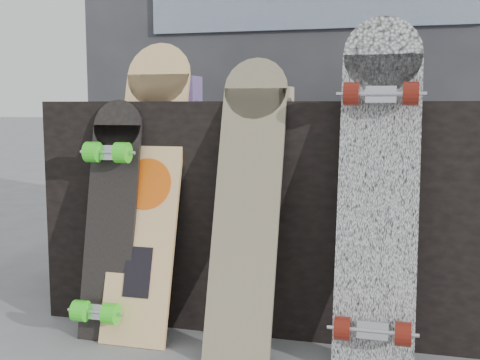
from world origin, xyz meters
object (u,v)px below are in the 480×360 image
(vendor_table, at_px, (276,207))
(longboard_cascadia, at_px, (378,186))
(longboard_celtic, at_px, (248,196))
(skateboard_dark, at_px, (108,218))
(longboard_geisha, at_px, (148,180))

(vendor_table, relative_size, longboard_cascadia, 1.51)
(vendor_table, height_order, longboard_celtic, longboard_celtic)
(longboard_celtic, xyz_separation_m, skateboard_dark, (-0.48, -0.01, -0.09))
(vendor_table, bearing_deg, longboard_celtic, -92.00)
(longboard_geisha, height_order, longboard_cascadia, longboard_cascadia)
(longboard_celtic, bearing_deg, vendor_table, 88.00)
(longboard_geisha, bearing_deg, vendor_table, 40.59)
(longboard_geisha, distance_m, skateboard_dark, 0.18)
(vendor_table, height_order, longboard_cascadia, longboard_cascadia)
(longboard_geisha, xyz_separation_m, skateboard_dark, (-0.12, -0.07, -0.12))
(longboard_geisha, relative_size, skateboard_dark, 1.25)
(longboard_geisha, xyz_separation_m, longboard_celtic, (0.37, -0.06, -0.03))
(longboard_geisha, relative_size, longboard_celtic, 1.07)
(longboard_geisha, distance_m, longboard_cascadia, 0.78)
(vendor_table, height_order, skateboard_dark, skateboard_dark)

